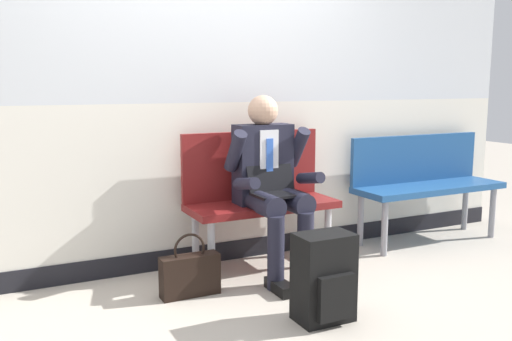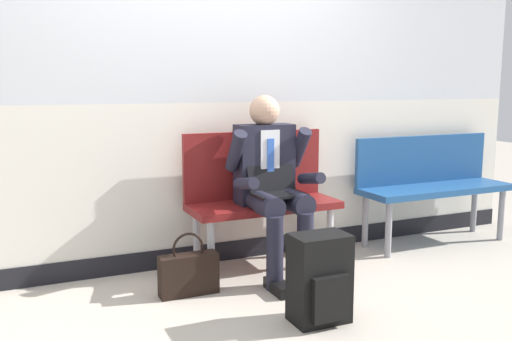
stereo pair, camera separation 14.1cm
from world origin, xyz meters
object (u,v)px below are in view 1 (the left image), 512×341
object	(u,v)px
bench_with_person	(258,191)
bench_empty	(424,178)
handbag	(190,274)
person_seated	(271,181)
backpack	(324,278)

from	to	relation	value
bench_with_person	bench_empty	world-z (taller)	bench_with_person
bench_with_person	handbag	world-z (taller)	bench_with_person
bench_empty	handbag	bearing A→B (deg)	-171.47
person_seated	handbag	xyz separation A→B (m)	(-0.64, -0.13, -0.52)
backpack	handbag	bearing A→B (deg)	128.89
bench_with_person	backpack	world-z (taller)	bench_with_person
bench_empty	handbag	world-z (taller)	bench_empty
person_seated	bench_with_person	bearing A→B (deg)	90.00
bench_empty	backpack	world-z (taller)	bench_empty
bench_with_person	bench_empty	size ratio (longest dim) A/B	0.80
bench_with_person	bench_empty	xyz separation A→B (m)	(1.55, -0.01, -0.03)
bench_with_person	person_seated	xyz separation A→B (m)	(-0.00, -0.20, 0.10)
person_seated	backpack	world-z (taller)	person_seated
bench_with_person	person_seated	world-z (taller)	person_seated
backpack	handbag	size ratio (longest dim) A/B	1.24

